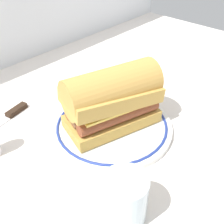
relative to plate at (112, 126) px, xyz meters
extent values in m
plane|color=silver|center=(-0.03, 0.02, -0.01)|extent=(1.50, 1.50, 0.00)
cylinder|color=white|center=(0.00, 0.00, 0.00)|extent=(0.26, 0.26, 0.01)
torus|color=navy|center=(0.00, 0.00, 0.00)|extent=(0.24, 0.24, 0.01)
cube|color=gold|center=(0.00, 0.00, 0.02)|extent=(0.21, 0.15, 0.03)
cylinder|color=brown|center=(-0.01, -0.03, 0.05)|extent=(0.18, 0.08, 0.03)
cylinder|color=brown|center=(0.00, 0.00, 0.05)|extent=(0.18, 0.08, 0.03)
cylinder|color=brown|center=(0.01, 0.03, 0.05)|extent=(0.18, 0.08, 0.03)
cube|color=#EFC64C|center=(0.00, 0.00, 0.06)|extent=(0.18, 0.13, 0.01)
cube|color=gold|center=(0.00, 0.00, 0.08)|extent=(0.21, 0.15, 0.05)
cylinder|color=#C79547|center=(0.00, 0.00, 0.10)|extent=(0.21, 0.13, 0.08)
cylinder|color=silver|center=(-0.14, -0.15, 0.03)|extent=(0.07, 0.07, 0.09)
cylinder|color=gold|center=(-0.14, -0.15, 0.01)|extent=(0.06, 0.06, 0.04)
cube|color=black|center=(-0.11, 0.20, 0.00)|extent=(0.06, 0.03, 0.01)
camera|label=1|loc=(-0.32, -0.30, 0.37)|focal=42.59mm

